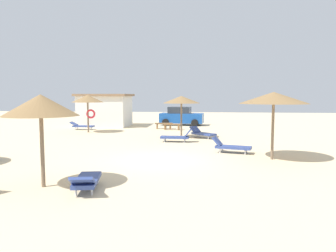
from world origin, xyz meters
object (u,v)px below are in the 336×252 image
parasol_4 (274,98)px  beach_cabana (105,110)px  parasol_3 (88,99)px  lounger_4 (231,146)px  parasol_0 (181,100)px  lounger_5 (202,133)px  bench_1 (164,125)px  lounger_0 (177,137)px  lounger_7 (86,180)px  bench_0 (172,126)px  parked_car (181,116)px  lounger_3 (82,126)px  parasol_2 (41,106)px

parasol_4 → beach_cabana: bearing=129.9°
parasol_3 → lounger_4: parasol_3 is taller
parasol_0 → lounger_5: bearing=8.2°
parasol_3 → bench_1: (5.35, 3.24, -2.16)m
parasol_0 → lounger_5: size_ratio=1.52×
parasol_0 → lounger_0: 2.88m
lounger_7 → bench_0: bearing=87.0°
bench_0 → parked_car: (0.47, 4.23, 0.48)m
lounger_7 → parked_car: parked_car is taller
lounger_7 → bench_1: 17.82m
parked_car → lounger_5: bearing=-77.5°
parasol_0 → beach_cabana: (-7.38, 7.44, -1.02)m
parasol_3 → beach_cabana: size_ratio=0.62×
lounger_3 → beach_cabana: 3.48m
parasol_2 → parked_car: size_ratio=0.68×
bench_1 → beach_cabana: bearing=162.6°
parasol_4 → lounger_4: bearing=139.5°
parasol_3 → bench_1: 6.61m
lounger_4 → lounger_0: bearing=130.4°
lounger_4 → parked_car: parked_car is taller
lounger_0 → bench_1: size_ratio=1.21×
parasol_2 → lounger_0: 10.74m
bench_1 → lounger_3: bearing=-168.2°
parasol_3 → lounger_7: size_ratio=1.41×
bench_0 → bench_1: size_ratio=0.99×
parasol_2 → parasol_4: 9.40m
parasol_4 → bench_0: size_ratio=1.95×
lounger_7 → parasol_3: bearing=109.7°
parasol_3 → lounger_3: size_ratio=1.47×
lounger_0 → lounger_5: 2.56m
parasol_4 → lounger_3: parasol_4 is taller
parked_car → parasol_0: bearing=-86.1°
lounger_3 → bench_1: 6.72m
parasol_0 → lounger_4: bearing=-62.4°
lounger_5 → bench_1: lounger_5 is taller
parasol_2 → beach_cabana: (-3.96, 19.32, -1.01)m
parasol_4 → lounger_5: size_ratio=1.64×
lounger_5 → bench_1: bearing=120.3°
parasol_2 → lounger_7: 2.63m
parasol_2 → lounger_5: parasol_2 is taller
parasol_2 → lounger_3: bearing=107.2°
parasol_3 → lounger_3: 3.14m
parasol_0 → parasol_3: (-7.20, 2.47, 0.01)m
parasol_4 → lounger_7: 8.70m
parasol_4 → parasol_0: bearing=123.4°
lounger_4 → lounger_7: (-4.73, -6.83, -0.01)m
lounger_7 → parked_car: 21.34m
parasol_3 → lounger_5: size_ratio=1.56×
parasol_2 → beach_cabana: size_ratio=0.62×
lounger_4 → bench_0: size_ratio=1.29×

